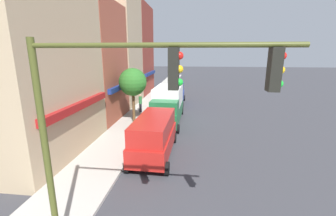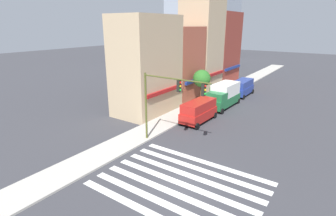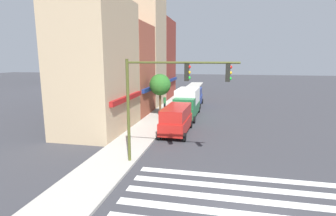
{
  "view_description": "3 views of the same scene",
  "coord_description": "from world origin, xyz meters",
  "px_view_note": "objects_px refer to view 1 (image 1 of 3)",
  "views": [
    {
      "loc": [
        -0.91,
        2.47,
        5.89
      ],
      "look_at": [
        18.0,
        4.7,
        1.2
      ],
      "focal_mm": 24.0,
      "sensor_mm": 36.0,
      "label": 1
    },
    {
      "loc": [
        -13.02,
        -7.98,
        10.18
      ],
      "look_at": [
        4.26,
        4.0,
        3.5
      ],
      "focal_mm": 28.0,
      "sensor_mm": 36.0,
      "label": 2
    },
    {
      "loc": [
        -10.12,
        1.02,
        6.25
      ],
      "look_at": [
        4.26,
        4.0,
        3.5
      ],
      "focal_mm": 28.0,
      "sensor_mm": 36.0,
      "label": 3
    }
  ],
  "objects_px": {
    "box_truck_green": "(168,104)",
    "street_tree": "(133,82)",
    "traffic_signal": "(128,107)",
    "van_blue": "(175,93)",
    "pedestrian_green_top": "(140,103)",
    "van_red": "(154,135)"
  },
  "relations": [
    {
      "from": "traffic_signal",
      "to": "van_blue",
      "type": "xyz_separation_m",
      "value": [
        20.6,
        0.65,
        -3.32
      ]
    },
    {
      "from": "van_blue",
      "to": "street_tree",
      "type": "distance_m",
      "value": 8.65
    },
    {
      "from": "pedestrian_green_top",
      "to": "van_red",
      "type": "bearing_deg",
      "value": -0.53
    },
    {
      "from": "box_truck_green",
      "to": "street_tree",
      "type": "xyz_separation_m",
      "value": [
        -0.85,
        2.8,
        1.95
      ]
    },
    {
      "from": "pedestrian_green_top",
      "to": "street_tree",
      "type": "height_order",
      "value": "street_tree"
    },
    {
      "from": "box_truck_green",
      "to": "pedestrian_green_top",
      "type": "bearing_deg",
      "value": 52.29
    },
    {
      "from": "van_red",
      "to": "pedestrian_green_top",
      "type": "distance_m",
      "value": 9.65
    },
    {
      "from": "van_red",
      "to": "van_blue",
      "type": "height_order",
      "value": "same"
    },
    {
      "from": "van_red",
      "to": "van_blue",
      "type": "distance_m",
      "value": 13.73
    },
    {
      "from": "traffic_signal",
      "to": "street_tree",
      "type": "xyz_separation_m",
      "value": [
        12.74,
        3.45,
        -1.07
      ]
    },
    {
      "from": "van_blue",
      "to": "pedestrian_green_top",
      "type": "height_order",
      "value": "van_blue"
    },
    {
      "from": "van_red",
      "to": "pedestrian_green_top",
      "type": "height_order",
      "value": "van_red"
    },
    {
      "from": "box_truck_green",
      "to": "van_red",
      "type": "bearing_deg",
      "value": -178.68
    },
    {
      "from": "traffic_signal",
      "to": "van_blue",
      "type": "distance_m",
      "value": 20.88
    },
    {
      "from": "traffic_signal",
      "to": "van_blue",
      "type": "height_order",
      "value": "traffic_signal"
    },
    {
      "from": "traffic_signal",
      "to": "van_red",
      "type": "bearing_deg",
      "value": 5.37
    },
    {
      "from": "van_blue",
      "to": "pedestrian_green_top",
      "type": "bearing_deg",
      "value": 146.16
    },
    {
      "from": "van_blue",
      "to": "box_truck_green",
      "type": "bearing_deg",
      "value": 179.66
    },
    {
      "from": "box_truck_green",
      "to": "pedestrian_green_top",
      "type": "xyz_separation_m",
      "value": [
        2.45,
        3.02,
        -0.51
      ]
    },
    {
      "from": "street_tree",
      "to": "traffic_signal",
      "type": "bearing_deg",
      "value": -164.86
    },
    {
      "from": "pedestrian_green_top",
      "to": "street_tree",
      "type": "xyz_separation_m",
      "value": [
        -3.3,
        -0.22,
        2.46
      ]
    },
    {
      "from": "van_red",
      "to": "van_blue",
      "type": "xyz_separation_m",
      "value": [
        13.73,
        0.0,
        0.0
      ]
    }
  ]
}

